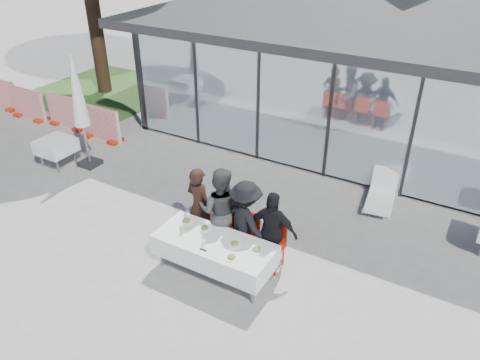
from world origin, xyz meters
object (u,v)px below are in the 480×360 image
at_px(spare_table_left, 56,146).
at_px(construction_barriers, 30,105).
at_px(diner_chair_b, 223,225).
at_px(folded_eyeglasses, 203,250).
at_px(juice_bottle, 182,230).
at_px(plate_b, 205,228).
at_px(diner_chair_d, 273,242).
at_px(diner_c, 246,221).
at_px(diner_b, 221,210).
at_px(diner_chair_c, 247,233).
at_px(lounger, 382,193).
at_px(market_umbrella, 78,98).
at_px(diner_d, 272,232).
at_px(diner_chair_a, 202,217).
at_px(dining_table, 215,250).
at_px(plate_a, 186,221).
at_px(plate_d, 257,250).
at_px(plate_extra, 232,257).
at_px(plate_c, 235,244).
at_px(diner_a, 199,206).

bearing_deg(spare_table_left, construction_barriers, 151.11).
distance_m(diner_chair_b, folded_eyeglasses, 1.13).
bearing_deg(juice_bottle, plate_b, 45.27).
xyz_separation_m(diner_chair_d, plate_b, (-1.20, -0.54, 0.24)).
bearing_deg(diner_c, diner_b, 19.74).
xyz_separation_m(diner_chair_c, construction_barriers, (-9.60, 2.62, -0.10)).
bearing_deg(construction_barriers, diner_b, -16.54).
bearing_deg(lounger, juice_bottle, -123.45).
bearing_deg(juice_bottle, diner_b, 65.09).
bearing_deg(market_umbrella, lounger, 16.01).
bearing_deg(diner_d, diner_chair_a, -7.39).
distance_m(diner_chair_c, diner_chair_d, 0.57).
distance_m(diner_d, market_umbrella, 6.31).
relative_size(diner_d, diner_chair_d, 1.70).
distance_m(spare_table_left, construction_barriers, 3.83).
bearing_deg(dining_table, diner_chair_d, 41.61).
relative_size(plate_a, juice_bottle, 1.74).
bearing_deg(plate_b, plate_d, -3.80).
bearing_deg(diner_chair_c, diner_chair_a, 180.00).
xyz_separation_m(diner_d, spare_table_left, (-6.82, 0.83, -0.27)).
distance_m(diner_chair_a, diner_chair_d, 1.64).
relative_size(diner_chair_a, construction_barriers, 0.12).
xyz_separation_m(plate_extra, juice_bottle, (-1.19, 0.17, 0.05)).
bearing_deg(juice_bottle, plate_c, 9.49).
relative_size(dining_table, diner_d, 1.37).
xyz_separation_m(market_umbrella, construction_barriers, (-4.08, 1.45, -1.48)).
relative_size(diner_a, diner_c, 1.00).
distance_m(diner_chair_a, lounger, 4.35).
relative_size(plate_c, market_umbrella, 0.08).
height_order(plate_a, folded_eyeglasses, plate_a).
distance_m(dining_table, diner_chair_a, 1.09).
height_order(diner_c, diner_chair_d, diner_c).
xyz_separation_m(diner_chair_c, market_umbrella, (-5.52, 1.17, 1.38)).
bearing_deg(juice_bottle, lounger, 56.55).
xyz_separation_m(plate_d, spare_table_left, (-6.78, 1.39, -0.22)).
bearing_deg(plate_c, diner_chair_c, 99.71).
height_order(diner_chair_c, construction_barriers, construction_barriers).
xyz_separation_m(plate_extra, market_umbrella, (-5.78, 2.19, 1.14)).
relative_size(plate_a, plate_c, 1.00).
height_order(diner_c, plate_b, diner_c).
bearing_deg(diner_chair_b, diner_b, -90.00).
distance_m(diner_b, diner_chair_c, 0.68).
xyz_separation_m(plate_c, plate_d, (0.42, 0.06, 0.00)).
bearing_deg(dining_table, construction_barriers, 160.13).
distance_m(diner_c, juice_bottle, 1.22).
bearing_deg(diner_chair_b, juice_bottle, -113.28).
distance_m(diner_chair_b, diner_chair_c, 0.57).
bearing_deg(juice_bottle, spare_table_left, 163.08).
height_order(diner_chair_c, diner_chair_d, same).
height_order(plate_extra, lounger, plate_extra).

